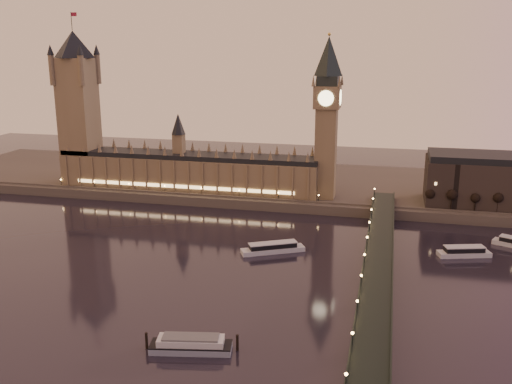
{
  "coord_description": "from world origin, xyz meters",
  "views": [
    {
      "loc": [
        94.39,
        -239.36,
        103.38
      ],
      "look_at": [
        28.61,
        35.0,
        29.83
      ],
      "focal_mm": 40.0,
      "sensor_mm": 36.0,
      "label": 1
    }
  ],
  "objects": [
    {
      "name": "big_ben",
      "position": [
        53.99,
        120.99,
        63.95
      ],
      "size": [
        17.68,
        17.68,
        104.0
      ],
      "color": "brown",
      "rests_on": "ground"
    },
    {
      "name": "bare_tree_1",
      "position": [
        132.35,
        109.0,
        14.59
      ],
      "size": [
        5.67,
        5.67,
        11.52
      ],
      "color": "black",
      "rests_on": "ground"
    },
    {
      "name": "far_embankment",
      "position": [
        30.0,
        165.0,
        3.0
      ],
      "size": [
        560.0,
        130.0,
        6.0
      ],
      "primitive_type": "cube",
      "color": "#423D35",
      "rests_on": "ground"
    },
    {
      "name": "moored_barge",
      "position": [
        31.04,
        -72.02,
        2.54
      ],
      "size": [
        32.22,
        13.11,
        6.01
      ],
      "rotation": [
        0.0,
        0.0,
        0.19
      ],
      "color": "gray",
      "rests_on": "ground"
    },
    {
      "name": "bare_tree_2",
      "position": [
        146.03,
        109.0,
        14.59
      ],
      "size": [
        5.67,
        5.67,
        11.52
      ],
      "color": "black",
      "rests_on": "ground"
    },
    {
      "name": "bare_tree_3",
      "position": [
        159.72,
        109.0,
        14.59
      ],
      "size": [
        5.67,
        5.67,
        11.52
      ],
      "color": "black",
      "rests_on": "ground"
    },
    {
      "name": "cruise_boat_c",
      "position": [
        133.31,
        46.45,
        2.3
      ],
      "size": [
        27.01,
        14.31,
        5.22
      ],
      "rotation": [
        0.0,
        0.0,
        0.29
      ],
      "color": "silver",
      "rests_on": "ground"
    },
    {
      "name": "westminster_bridge",
      "position": [
        91.61,
        0.0,
        5.52
      ],
      "size": [
        13.2,
        260.0,
        15.3
      ],
      "color": "black",
      "rests_on": "ground"
    },
    {
      "name": "ground",
      "position": [
        0.0,
        0.0,
        0.0
      ],
      "size": [
        700.0,
        700.0,
        0.0
      ],
      "primitive_type": "plane",
      "color": "black",
      "rests_on": "ground"
    },
    {
      "name": "palace_of_westminster",
      "position": [
        -40.12,
        120.99,
        21.71
      ],
      "size": [
        180.0,
        26.62,
        52.0
      ],
      "color": "brown",
      "rests_on": "ground"
    },
    {
      "name": "cruise_boat_a",
      "position": [
        38.81,
        29.41,
        2.3
      ],
      "size": [
        32.13,
        21.71,
        5.23
      ],
      "rotation": [
        0.0,
        0.0,
        0.49
      ],
      "color": "silver",
      "rests_on": "ground"
    },
    {
      "name": "bare_tree_0",
      "position": [
        118.66,
        109.0,
        14.59
      ],
      "size": [
        5.67,
        5.67,
        11.52
      ],
      "color": "black",
      "rests_on": "ground"
    },
    {
      "name": "victoria_tower",
      "position": [
        -120.0,
        121.0,
        65.79
      ],
      "size": [
        31.68,
        31.68,
        118.0
      ],
      "color": "brown",
      "rests_on": "ground"
    }
  ]
}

